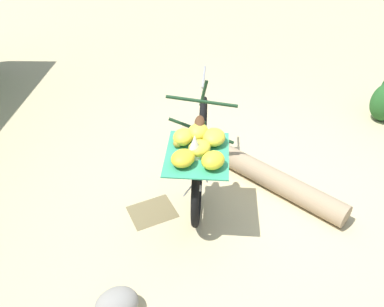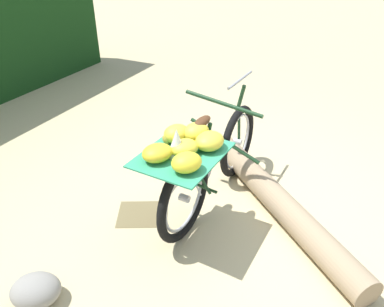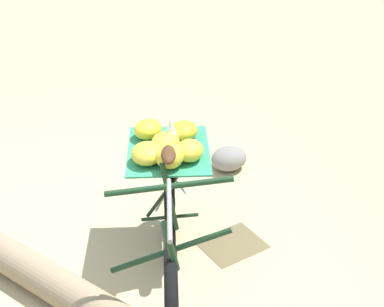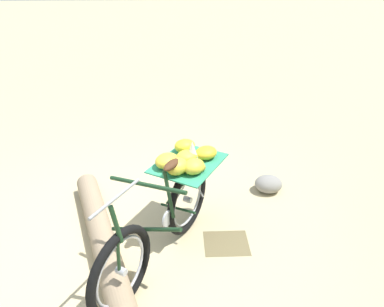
% 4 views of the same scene
% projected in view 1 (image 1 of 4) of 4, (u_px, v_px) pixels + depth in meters
% --- Properties ---
extents(ground_plane, '(60.00, 60.00, 0.00)m').
position_uv_depth(ground_plane, '(234.00, 187.00, 3.99)').
color(ground_plane, '#C6B284').
extents(bicycle, '(1.16, 1.69, 1.03)m').
position_uv_depth(bicycle, '(200.00, 151.00, 3.62)').
color(bicycle, black).
rests_on(bicycle, ground_plane).
extents(fallen_log, '(0.97, 2.07, 0.23)m').
position_uv_depth(fallen_log, '(254.00, 169.00, 4.06)').
color(fallen_log, '#9E8466').
rests_on(fallen_log, ground_plane).
extents(path_stone, '(0.33, 0.28, 0.21)m').
position_uv_depth(path_stone, '(117.00, 305.00, 2.77)').
color(path_stone, gray).
rests_on(path_stone, ground_plane).
extents(leaf_litter_patch, '(0.44, 0.36, 0.01)m').
position_uv_depth(leaf_litter_patch, '(152.00, 212.00, 3.69)').
color(leaf_litter_patch, olive).
rests_on(leaf_litter_patch, ground_plane).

